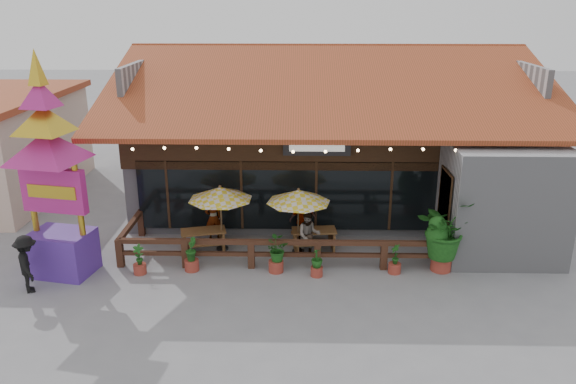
{
  "coord_description": "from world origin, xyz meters",
  "views": [
    {
      "loc": [
        -1.05,
        -15.89,
        7.73
      ],
      "look_at": [
        -1.43,
        1.5,
        1.76
      ],
      "focal_mm": 35.0,
      "sensor_mm": 36.0,
      "label": 1
    }
  ],
  "objects_px": {
    "umbrella_right": "(299,196)",
    "thai_sign_tower": "(48,152)",
    "picnic_table_left": "(204,237)",
    "picnic_table_right": "(314,236)",
    "pedestrian": "(27,264)",
    "tropical_plant": "(444,230)",
    "umbrella_left": "(220,194)"
  },
  "relations": [
    {
      "from": "tropical_plant",
      "to": "pedestrian",
      "type": "relative_size",
      "value": 1.37
    },
    {
      "from": "umbrella_left",
      "to": "picnic_table_right",
      "type": "distance_m",
      "value": 3.33
    },
    {
      "from": "umbrella_right",
      "to": "thai_sign_tower",
      "type": "relative_size",
      "value": 0.34
    },
    {
      "from": "umbrella_left",
      "to": "thai_sign_tower",
      "type": "bearing_deg",
      "value": -158.83
    },
    {
      "from": "umbrella_left",
      "to": "umbrella_right",
      "type": "relative_size",
      "value": 1.11
    },
    {
      "from": "umbrella_right",
      "to": "pedestrian",
      "type": "distance_m",
      "value": 8.02
    },
    {
      "from": "umbrella_left",
      "to": "pedestrian",
      "type": "xyz_separation_m",
      "value": [
        -4.99,
        -2.88,
        -1.1
      ]
    },
    {
      "from": "thai_sign_tower",
      "to": "umbrella_right",
      "type": "bearing_deg",
      "value": 12.9
    },
    {
      "from": "picnic_table_right",
      "to": "tropical_plant",
      "type": "bearing_deg",
      "value": -20.68
    },
    {
      "from": "picnic_table_left",
      "to": "pedestrian",
      "type": "relative_size",
      "value": 1.01
    },
    {
      "from": "pedestrian",
      "to": "umbrella_left",
      "type": "bearing_deg",
      "value": -90.89
    },
    {
      "from": "umbrella_left",
      "to": "picnic_table_left",
      "type": "relative_size",
      "value": 1.6
    },
    {
      "from": "picnic_table_left",
      "to": "picnic_table_right",
      "type": "height_order",
      "value": "picnic_table_left"
    },
    {
      "from": "tropical_plant",
      "to": "picnic_table_right",
      "type": "bearing_deg",
      "value": 159.32
    },
    {
      "from": "thai_sign_tower",
      "to": "umbrella_left",
      "type": "bearing_deg",
      "value": 21.17
    },
    {
      "from": "thai_sign_tower",
      "to": "tropical_plant",
      "type": "bearing_deg",
      "value": 2.03
    },
    {
      "from": "umbrella_left",
      "to": "umbrella_right",
      "type": "distance_m",
      "value": 2.48
    },
    {
      "from": "pedestrian",
      "to": "picnic_table_right",
      "type": "bearing_deg",
      "value": -100.46
    },
    {
      "from": "umbrella_right",
      "to": "umbrella_left",
      "type": "bearing_deg",
      "value": 176.69
    },
    {
      "from": "tropical_plant",
      "to": "umbrella_left",
      "type": "bearing_deg",
      "value": 168.82
    },
    {
      "from": "picnic_table_right",
      "to": "pedestrian",
      "type": "bearing_deg",
      "value": -159.61
    },
    {
      "from": "umbrella_right",
      "to": "picnic_table_left",
      "type": "bearing_deg",
      "value": 178.02
    },
    {
      "from": "tropical_plant",
      "to": "pedestrian",
      "type": "xyz_separation_m",
      "value": [
        -11.77,
        -1.54,
        -0.47
      ]
    },
    {
      "from": "umbrella_right",
      "to": "pedestrian",
      "type": "xyz_separation_m",
      "value": [
        -7.47,
        -2.73,
        -1.07
      ]
    },
    {
      "from": "umbrella_right",
      "to": "picnic_table_right",
      "type": "distance_m",
      "value": 1.55
    },
    {
      "from": "pedestrian",
      "to": "thai_sign_tower",
      "type": "bearing_deg",
      "value": -54.44
    },
    {
      "from": "tropical_plant",
      "to": "pedestrian",
      "type": "height_order",
      "value": "tropical_plant"
    },
    {
      "from": "pedestrian",
      "to": "tropical_plant",
      "type": "bearing_deg",
      "value": -113.42
    },
    {
      "from": "picnic_table_left",
      "to": "tropical_plant",
      "type": "xyz_separation_m",
      "value": [
        7.38,
        -1.3,
        0.84
      ]
    },
    {
      "from": "picnic_table_left",
      "to": "umbrella_left",
      "type": "bearing_deg",
      "value": 3.56
    },
    {
      "from": "picnic_table_left",
      "to": "thai_sign_tower",
      "type": "bearing_deg",
      "value": -156.4
    },
    {
      "from": "tropical_plant",
      "to": "thai_sign_tower",
      "type": "bearing_deg",
      "value": -177.97
    }
  ]
}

